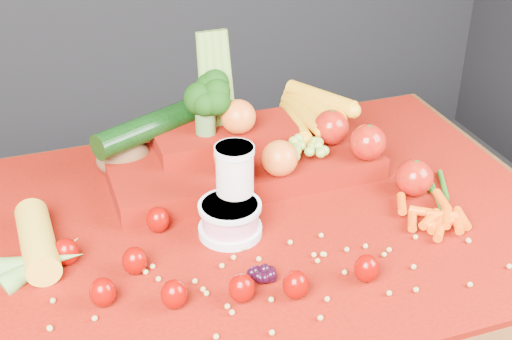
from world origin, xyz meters
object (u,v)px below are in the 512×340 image
object	(u,v)px
table	(260,265)
yogurt_bowl	(230,218)
milk_glass	(235,182)
produce_mound	(252,146)

from	to	relation	value
table	yogurt_bowl	size ratio (longest dim) A/B	9.92
table	milk_glass	xyz separation A→B (m)	(-0.04, 0.01, 0.19)
milk_glass	table	bearing A→B (deg)	-8.22
produce_mound	table	bearing A→B (deg)	-104.06
milk_glass	yogurt_bowl	bearing A→B (deg)	-120.86
produce_mound	yogurt_bowl	bearing A→B (deg)	-119.05
milk_glass	produce_mound	world-z (taller)	produce_mound
yogurt_bowl	produce_mound	distance (m)	0.22
table	milk_glass	bearing A→B (deg)	171.78
yogurt_bowl	produce_mound	xyz separation A→B (m)	(0.10, 0.19, 0.03)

